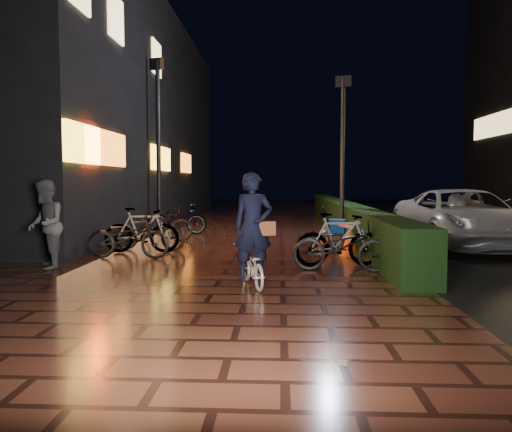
# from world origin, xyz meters

# --- Properties ---
(ground) EXTENTS (80.00, 80.00, 0.00)m
(ground) POSITION_xyz_m (0.00, 0.00, 0.00)
(ground) COLOR #381911
(ground) RESTS_ON ground
(hedge) EXTENTS (0.70, 20.00, 1.00)m
(hedge) POSITION_xyz_m (3.30, 8.00, 0.50)
(hedge) COLOR black
(hedge) RESTS_ON ground
(bystander_person) EXTENTS (0.98, 1.07, 1.78)m
(bystander_person) POSITION_xyz_m (-3.58, -0.17, 0.89)
(bystander_person) COLOR #5D5D60
(bystander_person) RESTS_ON ground
(van) EXTENTS (2.59, 5.52, 1.53)m
(van) POSITION_xyz_m (5.87, 3.59, 0.77)
(van) COLOR #A3A3A7
(van) RESTS_ON ground
(storefront_block) EXTENTS (12.09, 22.00, 9.00)m
(storefront_block) POSITION_xyz_m (-9.50, 11.50, 4.50)
(storefront_block) COLOR black
(storefront_block) RESTS_ON ground
(lamp_post_hedge) EXTENTS (0.45, 0.19, 4.75)m
(lamp_post_hedge) POSITION_xyz_m (2.86, 4.81, 2.61)
(lamp_post_hedge) COLOR black
(lamp_post_hedge) RESTS_ON ground
(lamp_post_sf) EXTENTS (0.56, 0.25, 5.89)m
(lamp_post_sf) POSITION_xyz_m (-3.09, 7.15, 3.24)
(lamp_post_sf) COLOR black
(lamp_post_sf) RESTS_ON ground
(cyclist) EXTENTS (0.84, 1.39, 1.89)m
(cyclist) POSITION_xyz_m (0.61, -1.66, 0.70)
(cyclist) COLOR white
(cyclist) RESTS_ON ground
(traffic_barrier) EXTENTS (0.91, 1.77, 0.72)m
(traffic_barrier) POSITION_xyz_m (2.49, 2.52, 0.36)
(traffic_barrier) COLOR #F95A0D
(traffic_barrier) RESTS_ON ground
(cart_assembly) EXTENTS (0.77, 0.65, 1.14)m
(cart_assembly) POSITION_xyz_m (2.44, 2.64, 0.59)
(cart_assembly) COLOR black
(cart_assembly) RESTS_ON ground
(parked_bikes_storefront) EXTENTS (2.11, 6.02, 1.10)m
(parked_bikes_storefront) POSITION_xyz_m (-2.34, 3.48, 0.51)
(parked_bikes_storefront) COLOR black
(parked_bikes_storefront) RESTS_ON ground
(parked_bikes_hedge) EXTENTS (1.95, 1.40, 1.10)m
(parked_bikes_hedge) POSITION_xyz_m (2.26, 0.12, 0.52)
(parked_bikes_hedge) COLOR black
(parked_bikes_hedge) RESTS_ON ground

